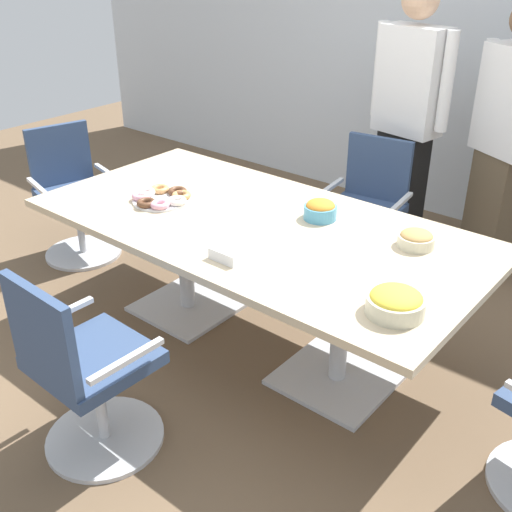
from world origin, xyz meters
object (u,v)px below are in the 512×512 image
object	(u,v)px
office_chair_1	(74,200)
snack_bowl_chips_orange	(320,210)
person_standing_1	(506,141)
snack_bowl_chips_yellow	(396,302)
conference_table	(256,243)
donut_platter	(161,197)
person_standing_0	(407,119)
napkin_pile	(232,252)
office_chair_2	(85,376)
snack_bowl_cookies	(416,239)
office_chair_0	(365,217)

from	to	relation	value
office_chair_1	snack_bowl_chips_orange	bearing A→B (deg)	110.52
person_standing_1	snack_bowl_chips_yellow	bearing A→B (deg)	126.56
conference_table	person_standing_1	size ratio (longest dim) A/B	1.37
snack_bowl_chips_yellow	person_standing_1	bearing A→B (deg)	98.69
snack_bowl_chips_orange	donut_platter	xyz separation A→B (m)	(-0.82, -0.37, -0.03)
person_standing_0	office_chair_1	bearing A→B (deg)	50.95
person_standing_1	snack_bowl_chips_yellow	xyz separation A→B (m)	(0.30, -1.98, -0.11)
office_chair_1	napkin_pile	bearing A→B (deg)	91.86
conference_table	office_chair_2	size ratio (longest dim) A/B	2.64
snack_bowl_cookies	napkin_pile	size ratio (longest dim) A/B	1.14
person_standing_0	donut_platter	xyz separation A→B (m)	(-0.61, -1.69, -0.19)
office_chair_2	snack_bowl_cookies	xyz separation A→B (m)	(0.81, 1.38, 0.38)
person_standing_1	person_standing_0	bearing A→B (deg)	36.56
person_standing_1	snack_bowl_cookies	distance (m)	1.40
office_chair_2	person_standing_1	distance (m)	2.90
person_standing_0	snack_bowl_chips_yellow	distance (m)	2.11
person_standing_1	snack_bowl_cookies	world-z (taller)	person_standing_1
person_standing_1	snack_bowl_chips_yellow	distance (m)	2.01
office_chair_2	napkin_pile	size ratio (longest dim) A/B	5.92
donut_platter	napkin_pile	bearing A→B (deg)	-18.65
conference_table	snack_bowl_cookies	size ratio (longest dim) A/B	13.63
office_chair_2	snack_bowl_chips_yellow	xyz separation A→B (m)	(1.01, 0.79, 0.40)
office_chair_2	donut_platter	xyz separation A→B (m)	(-0.55, 0.98, 0.37)
napkin_pile	snack_bowl_chips_orange	bearing A→B (deg)	83.62
conference_table	office_chair_1	world-z (taller)	office_chair_1
office_chair_1	napkin_pile	size ratio (longest dim) A/B	5.92
office_chair_2	person_standing_1	xyz separation A→B (m)	(0.71, 2.77, 0.51)
conference_table	snack_bowl_chips_yellow	bearing A→B (deg)	-17.94
person_standing_0	person_standing_1	size ratio (longest dim) A/B	1.05
snack_bowl_chips_orange	snack_bowl_cookies	size ratio (longest dim) A/B	0.99
office_chair_2	person_standing_0	bearing A→B (deg)	90.13
office_chair_1	snack_bowl_chips_yellow	distance (m)	2.73
conference_table	donut_platter	world-z (taller)	donut_platter
person_standing_0	donut_platter	world-z (taller)	person_standing_0
conference_table	napkin_pile	size ratio (longest dim) A/B	15.61
office_chair_1	person_standing_1	size ratio (longest dim) A/B	0.52
snack_bowl_chips_yellow	person_standing_0	bearing A→B (deg)	116.71
office_chair_1	office_chair_2	size ratio (longest dim) A/B	1.00
snack_bowl_chips_orange	snack_bowl_cookies	xyz separation A→B (m)	(0.54, 0.03, -0.01)
conference_table	donut_platter	size ratio (longest dim) A/B	7.22
office_chair_0	office_chair_1	world-z (taller)	same
person_standing_0	snack_bowl_cookies	bearing A→B (deg)	129.26
person_standing_0	napkin_pile	distance (m)	1.95
snack_bowl_chips_orange	snack_bowl_cookies	bearing A→B (deg)	2.78
person_standing_1	napkin_pile	world-z (taller)	person_standing_1
donut_platter	person_standing_0	bearing A→B (deg)	70.00
person_standing_0	snack_bowl_cookies	distance (m)	1.50
person_standing_1	snack_bowl_chips_orange	size ratio (longest dim) A/B	10.08
person_standing_0	person_standing_1	xyz separation A→B (m)	(0.64, 0.10, -0.05)
snack_bowl_cookies	napkin_pile	bearing A→B (deg)	-133.06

